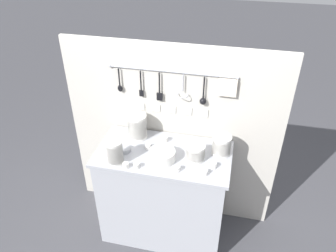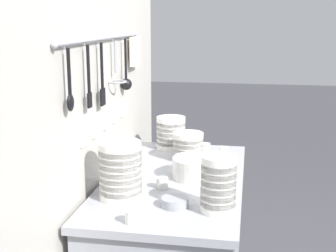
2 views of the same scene
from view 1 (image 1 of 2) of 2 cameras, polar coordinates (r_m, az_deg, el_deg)
ground_plane at (r=3.37m, az=-0.66°, el=-17.31°), size 20.00×20.00×0.00m
counter at (r=3.02m, az=-0.72°, el=-11.66°), size 1.11×0.58×0.94m
back_wall at (r=2.99m, az=0.73°, el=-1.74°), size 1.91×0.11×1.76m
bowl_stack_back_corner at (r=2.83m, az=-5.36°, el=-0.07°), size 0.16×0.16×0.22m
bowl_stack_nested_right at (r=2.57m, az=-9.26°, el=-4.55°), size 0.13×0.13×0.21m
bowl_stack_short_front at (r=2.68m, az=9.30°, el=-3.32°), size 0.15×0.15×0.17m
bowl_stack_wide_centre at (r=2.61m, az=4.81°, el=-4.58°), size 0.15×0.15×0.14m
plate_stack at (r=2.61m, az=-1.00°, el=-5.14°), size 0.21×0.21×0.09m
steel_mixing_bowl at (r=2.74m, az=-7.53°, el=-4.06°), size 0.10×0.10×0.03m
cup_edge_far at (r=2.74m, az=-3.50°, el=-3.51°), size 0.05×0.05×0.05m
cup_front_left at (r=2.82m, az=-0.49°, el=-2.26°), size 0.05×0.05×0.05m
cup_beside_plates at (r=2.56m, az=-5.54°, el=-6.87°), size 0.05×0.05×0.05m
cup_by_caddy at (r=2.52m, az=1.61°, el=-7.42°), size 0.05×0.05×0.05m
cup_back_right at (r=2.57m, az=-7.37°, el=-6.82°), size 0.05×0.05×0.05m
cup_back_left at (r=2.57m, az=7.94°, el=-6.79°), size 0.05×0.05×0.05m
cup_edge_near at (r=2.87m, az=-9.91°, el=-2.08°), size 0.05×0.05×0.05m
cup_front_right at (r=2.50m, az=6.42°, el=-7.98°), size 0.05×0.05×0.05m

